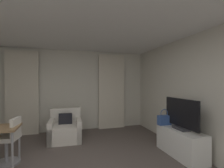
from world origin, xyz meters
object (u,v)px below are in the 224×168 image
at_px(armchair, 65,130).
at_px(desk_chair, 9,143).
at_px(tv_console, 180,142).
at_px(tv_flatscreen, 181,115).
at_px(handbag_primary, 164,120).

height_order(armchair, desk_chair, desk_chair).
relative_size(tv_console, tv_flatscreen, 1.17).
height_order(armchair, tv_flatscreen, tv_flatscreen).
bearing_deg(desk_chair, tv_console, -10.35).
distance_m(tv_flatscreen, handbag_primary, 0.49).
distance_m(armchair, handbag_primary, 2.59).
relative_size(tv_flatscreen, handbag_primary, 2.68).
bearing_deg(tv_flatscreen, armchair, 143.87).
height_order(armchair, tv_console, armchair).
bearing_deg(armchair, tv_flatscreen, -36.13).
bearing_deg(handbag_primary, tv_console, -74.40).
bearing_deg(tv_console, armchair, 144.23).
bearing_deg(handbag_primary, tv_flatscreen, -75.15).
relative_size(tv_console, handbag_primary, 3.13).
height_order(desk_chair, tv_flatscreen, tv_flatscreen).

